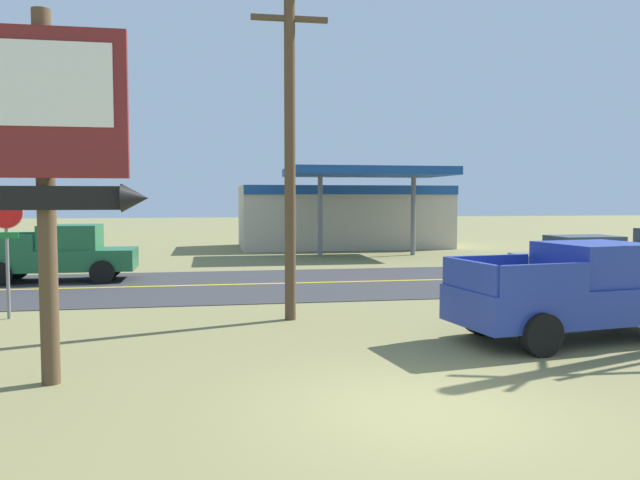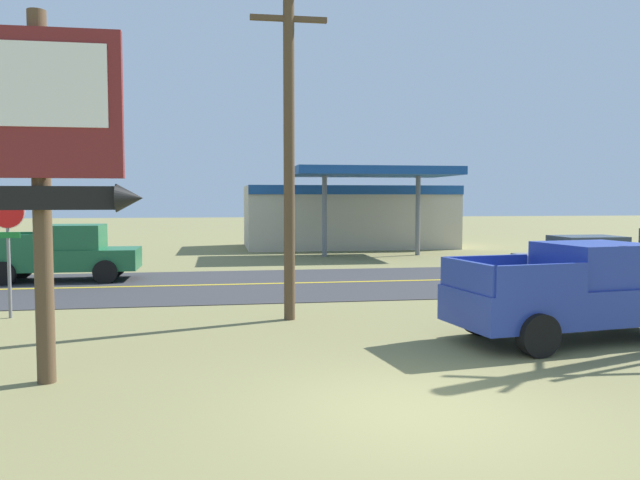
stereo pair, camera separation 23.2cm
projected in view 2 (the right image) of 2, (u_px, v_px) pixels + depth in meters
ground_plane at (415, 412)px, 8.49m from camera, size 180.00×180.00×0.00m
road_asphalt at (296, 283)px, 21.29m from camera, size 140.00×8.00×0.02m
road_centre_line at (296, 283)px, 21.29m from camera, size 126.00×0.20×0.01m
motel_sign at (42, 141)px, 9.48m from camera, size 2.78×0.54×5.69m
stop_sign at (8, 234)px, 15.02m from camera, size 0.80×0.08×2.95m
utility_pole at (289, 130)px, 14.69m from camera, size 1.98×0.26×8.30m
gas_station at (349, 214)px, 37.14m from camera, size 12.00×11.50×4.40m
pickup_blue_parked_on_lawn at (579, 292)px, 12.80m from camera, size 5.43×2.80×1.96m
pickup_green_on_road at (64, 253)px, 21.94m from camera, size 5.20×2.24×1.96m
car_grey_far_lane at (584, 261)px, 20.75m from camera, size 4.20×2.00×1.64m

